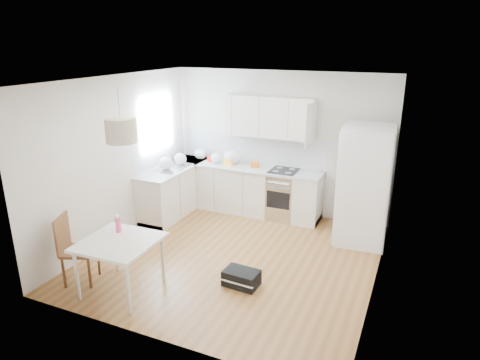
# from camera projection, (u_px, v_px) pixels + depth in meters

# --- Properties ---
(floor) EXTENTS (4.20, 4.20, 0.00)m
(floor) POSITION_uv_depth(u_px,v_px,m) (234.00, 257.00, 6.67)
(floor) COLOR brown
(floor) RESTS_ON ground
(ceiling) EXTENTS (4.20, 4.20, 0.00)m
(ceiling) POSITION_uv_depth(u_px,v_px,m) (233.00, 80.00, 5.82)
(ceiling) COLOR white
(ceiling) RESTS_ON wall_back
(wall_back) EXTENTS (4.20, 0.00, 4.20)m
(wall_back) POSITION_uv_depth(u_px,v_px,m) (280.00, 144.00, 8.07)
(wall_back) COLOR beige
(wall_back) RESTS_ON floor
(wall_left) EXTENTS (0.00, 4.20, 4.20)m
(wall_left) POSITION_uv_depth(u_px,v_px,m) (118.00, 159.00, 7.04)
(wall_left) COLOR beige
(wall_left) RESTS_ON floor
(wall_right) EXTENTS (0.00, 4.20, 4.20)m
(wall_right) POSITION_uv_depth(u_px,v_px,m) (383.00, 194.00, 5.44)
(wall_right) COLOR beige
(wall_right) RESTS_ON floor
(window_glassblock) EXTENTS (0.02, 1.00, 1.00)m
(window_glassblock) POSITION_uv_depth(u_px,v_px,m) (157.00, 123.00, 7.91)
(window_glassblock) COLOR #BFE0F9
(window_glassblock) RESTS_ON wall_left
(cabinets_back) EXTENTS (3.00, 0.60, 0.88)m
(cabinets_back) POSITION_uv_depth(u_px,v_px,m) (244.00, 190.00, 8.32)
(cabinets_back) COLOR silver
(cabinets_back) RESTS_ON floor
(cabinets_left) EXTENTS (0.60, 1.80, 0.88)m
(cabinets_left) POSITION_uv_depth(u_px,v_px,m) (175.00, 191.00, 8.26)
(cabinets_left) COLOR silver
(cabinets_left) RESTS_ON floor
(counter_back) EXTENTS (3.02, 0.64, 0.04)m
(counter_back) POSITION_uv_depth(u_px,v_px,m) (244.00, 167.00, 8.18)
(counter_back) COLOR #B8BBBE
(counter_back) RESTS_ON cabinets_back
(counter_left) EXTENTS (0.64, 1.82, 0.04)m
(counter_left) POSITION_uv_depth(u_px,v_px,m) (174.00, 168.00, 8.11)
(counter_left) COLOR #B8BBBE
(counter_left) RESTS_ON cabinets_left
(backsplash_back) EXTENTS (3.00, 0.01, 0.58)m
(backsplash_back) POSITION_uv_depth(u_px,v_px,m) (250.00, 148.00, 8.34)
(backsplash_back) COLOR white
(backsplash_back) RESTS_ON wall_back
(backsplash_left) EXTENTS (0.01, 1.80, 0.58)m
(backsplash_left) POSITION_uv_depth(u_px,v_px,m) (160.00, 151.00, 8.13)
(backsplash_left) COLOR white
(backsplash_left) RESTS_ON wall_left
(upper_cabinets) EXTENTS (1.70, 0.32, 0.75)m
(upper_cabinets) POSITION_uv_depth(u_px,v_px,m) (270.00, 117.00, 7.82)
(upper_cabinets) COLOR silver
(upper_cabinets) RESTS_ON wall_back
(range_oven) EXTENTS (0.50, 0.61, 0.88)m
(range_oven) POSITION_uv_depth(u_px,v_px,m) (283.00, 195.00, 8.02)
(range_oven) COLOR silver
(range_oven) RESTS_ON floor
(sink) EXTENTS (0.50, 0.80, 0.16)m
(sink) POSITION_uv_depth(u_px,v_px,m) (172.00, 168.00, 8.07)
(sink) COLOR silver
(sink) RESTS_ON counter_left
(refrigerator) EXTENTS (0.98, 1.02, 1.93)m
(refrigerator) POSITION_uv_depth(u_px,v_px,m) (365.00, 185.00, 6.97)
(refrigerator) COLOR white
(refrigerator) RESTS_ON floor
(dining_table) EXTENTS (0.96, 0.96, 0.74)m
(dining_table) POSITION_uv_depth(u_px,v_px,m) (119.00, 246.00, 5.57)
(dining_table) COLOR beige
(dining_table) RESTS_ON floor
(dining_chair) EXTENTS (0.54, 0.54, 0.98)m
(dining_chair) POSITION_uv_depth(u_px,v_px,m) (79.00, 249.00, 5.85)
(dining_chair) COLOR #4C2D16
(dining_chair) RESTS_ON floor
(drink_bottle) EXTENTS (0.08, 0.08, 0.25)m
(drink_bottle) POSITION_uv_depth(u_px,v_px,m) (118.00, 224.00, 5.76)
(drink_bottle) COLOR #DB3C70
(drink_bottle) RESTS_ON dining_table
(gym_bag) EXTENTS (0.49, 0.34, 0.22)m
(gym_bag) POSITION_uv_depth(u_px,v_px,m) (241.00, 278.00, 5.87)
(gym_bag) COLOR black
(gym_bag) RESTS_ON floor
(pendant_lamp) EXTENTS (0.49, 0.49, 0.29)m
(pendant_lamp) POSITION_uv_depth(u_px,v_px,m) (121.00, 131.00, 5.15)
(pendant_lamp) COLOR #B4A98B
(pendant_lamp) RESTS_ON ceiling
(grocery_bag_a) EXTENTS (0.23, 0.20, 0.21)m
(grocery_bag_a) POSITION_uv_depth(u_px,v_px,m) (200.00, 154.00, 8.61)
(grocery_bag_a) COLOR white
(grocery_bag_a) RESTS_ON counter_back
(grocery_bag_b) EXTENTS (0.22, 0.19, 0.20)m
(grocery_bag_b) POSITION_uv_depth(u_px,v_px,m) (216.00, 158.00, 8.34)
(grocery_bag_b) COLOR white
(grocery_bag_b) RESTS_ON counter_back
(grocery_bag_c) EXTENTS (0.31, 0.26, 0.28)m
(grocery_bag_c) POSITION_uv_depth(u_px,v_px,m) (232.00, 157.00, 8.27)
(grocery_bag_c) COLOR white
(grocery_bag_c) RESTS_ON counter_back
(grocery_bag_d) EXTENTS (0.25, 0.21, 0.22)m
(grocery_bag_d) POSITION_uv_depth(u_px,v_px,m) (180.00, 159.00, 8.25)
(grocery_bag_d) COLOR white
(grocery_bag_d) RESTS_ON counter_back
(grocery_bag_e) EXTENTS (0.27, 0.23, 0.24)m
(grocery_bag_e) POSITION_uv_depth(u_px,v_px,m) (166.00, 163.00, 7.91)
(grocery_bag_e) COLOR white
(grocery_bag_e) RESTS_ON counter_left
(snack_orange) EXTENTS (0.18, 0.15, 0.11)m
(snack_orange) POSITION_uv_depth(u_px,v_px,m) (255.00, 164.00, 8.08)
(snack_orange) COLOR #D35F12
(snack_orange) RESTS_ON counter_back
(snack_yellow) EXTENTS (0.19, 0.13, 0.12)m
(snack_yellow) POSITION_uv_depth(u_px,v_px,m) (229.00, 162.00, 8.24)
(snack_yellow) COLOR #FFA628
(snack_yellow) RESTS_ON counter_back
(snack_red) EXTENTS (0.18, 0.16, 0.10)m
(snack_red) POSITION_uv_depth(u_px,v_px,m) (211.00, 159.00, 8.48)
(snack_red) COLOR red
(snack_red) RESTS_ON counter_back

